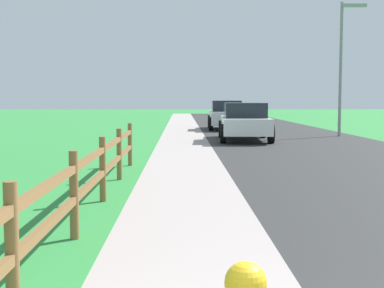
% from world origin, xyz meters
% --- Properties ---
extents(ground_plane, '(120.00, 120.00, 0.00)m').
position_xyz_m(ground_plane, '(0.00, 25.00, 0.00)').
color(ground_plane, '#318B3E').
extents(road_asphalt, '(7.00, 66.00, 0.01)m').
position_xyz_m(road_asphalt, '(3.50, 27.00, 0.00)').
color(road_asphalt, '#2F2F2F').
rests_on(road_asphalt, ground).
extents(curb_concrete, '(6.00, 66.00, 0.01)m').
position_xyz_m(curb_concrete, '(-3.00, 27.00, 0.00)').
color(curb_concrete, '#AB9D99').
rests_on(curb_concrete, ground).
extents(grass_verge, '(5.00, 66.00, 0.00)m').
position_xyz_m(grass_verge, '(-4.50, 27.00, 0.01)').
color(grass_verge, '#318B3E').
rests_on(grass_verge, ground).
extents(rail_fence, '(0.11, 12.28, 1.09)m').
position_xyz_m(rail_fence, '(-2.39, 5.81, 0.63)').
color(rail_fence, brown).
rests_on(rail_fence, ground).
extents(parked_suv_white, '(2.24, 5.05, 1.54)m').
position_xyz_m(parked_suv_white, '(1.52, 20.36, 0.79)').
color(parked_suv_white, white).
rests_on(parked_suv_white, ground).
extents(parked_car_silver, '(2.11, 4.83, 1.60)m').
position_xyz_m(parked_car_silver, '(1.43, 28.37, 0.80)').
color(parked_car_silver, '#B7BABF').
rests_on(parked_car_silver, ground).
extents(street_lamp, '(1.17, 0.20, 6.03)m').
position_xyz_m(street_lamp, '(6.25, 22.74, 3.61)').
color(street_lamp, gray).
rests_on(street_lamp, ground).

